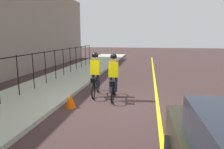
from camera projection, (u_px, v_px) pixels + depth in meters
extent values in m
plane|color=#3A2827|center=(114.00, 103.00, 7.72)|extent=(80.00, 80.00, 0.00)
cube|color=yellow|center=(158.00, 106.00, 7.44)|extent=(36.00, 0.12, 0.01)
cube|color=#A7AB96|center=(30.00, 97.00, 8.29)|extent=(40.00, 3.20, 0.15)
cylinder|color=black|center=(18.00, 75.00, 8.10)|extent=(0.04, 0.04, 1.60)
cylinder|color=black|center=(33.00, 71.00, 9.17)|extent=(0.04, 0.04, 1.60)
cylinder|color=black|center=(45.00, 67.00, 10.24)|extent=(0.04, 0.04, 1.60)
cylinder|color=black|center=(55.00, 64.00, 11.31)|extent=(0.04, 0.04, 1.60)
cylinder|color=black|center=(63.00, 62.00, 12.39)|extent=(0.04, 0.04, 1.60)
cylinder|color=black|center=(70.00, 60.00, 13.46)|extent=(0.04, 0.04, 1.60)
cylinder|color=black|center=(76.00, 58.00, 14.53)|extent=(0.04, 0.04, 1.60)
cylinder|color=black|center=(81.00, 57.00, 15.61)|extent=(0.04, 0.04, 1.60)
cylinder|color=black|center=(85.00, 55.00, 16.68)|extent=(0.04, 0.04, 1.60)
cylinder|color=black|center=(89.00, 54.00, 17.75)|extent=(0.04, 0.04, 1.60)
cube|color=black|center=(32.00, 54.00, 9.03)|extent=(17.73, 0.04, 0.04)
torus|color=black|center=(98.00, 85.00, 9.22)|extent=(0.66, 0.11, 0.66)
torus|color=black|center=(93.00, 91.00, 8.20)|extent=(0.66, 0.11, 0.66)
cube|color=black|center=(96.00, 82.00, 8.66)|extent=(0.93, 0.10, 0.24)
cylinder|color=black|center=(95.00, 79.00, 8.49)|extent=(0.03, 0.03, 0.35)
cube|color=#FDE106|center=(95.00, 68.00, 8.45)|extent=(0.36, 0.38, 0.63)
sphere|color=tan|center=(95.00, 57.00, 8.43)|extent=(0.22, 0.22, 0.22)
sphere|color=black|center=(95.00, 55.00, 8.41)|extent=(0.26, 0.26, 0.26)
cylinder|color=#191E38|center=(93.00, 80.00, 8.54)|extent=(0.34, 0.14, 0.65)
cylinder|color=#191E38|center=(98.00, 80.00, 8.52)|extent=(0.34, 0.14, 0.65)
cube|color=black|center=(93.00, 80.00, 8.17)|extent=(0.25, 0.22, 0.18)
torus|color=black|center=(115.00, 88.00, 8.69)|extent=(0.66, 0.11, 0.66)
torus|color=black|center=(112.00, 95.00, 7.66)|extent=(0.66, 0.11, 0.66)
cube|color=black|center=(114.00, 85.00, 8.13)|extent=(0.93, 0.10, 0.24)
cylinder|color=black|center=(113.00, 82.00, 7.96)|extent=(0.03, 0.03, 0.35)
cube|color=yellow|center=(113.00, 70.00, 7.92)|extent=(0.36, 0.38, 0.63)
sphere|color=tan|center=(114.00, 59.00, 7.89)|extent=(0.22, 0.22, 0.22)
sphere|color=black|center=(114.00, 57.00, 7.88)|extent=(0.26, 0.26, 0.26)
cylinder|color=#191E38|center=(111.00, 83.00, 8.01)|extent=(0.34, 0.14, 0.65)
cylinder|color=#191E38|center=(116.00, 83.00, 7.98)|extent=(0.34, 0.14, 0.65)
cube|color=black|center=(112.00, 83.00, 7.64)|extent=(0.25, 0.22, 0.18)
cone|color=#F55400|center=(70.00, 100.00, 7.20)|extent=(0.36, 0.36, 0.53)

